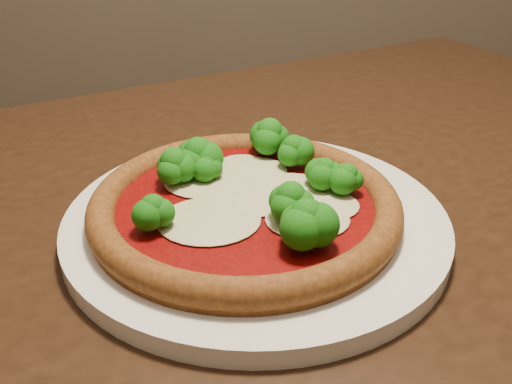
{
  "coord_description": "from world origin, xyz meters",
  "views": [
    {
      "loc": [
        -0.17,
        -0.49,
        1.04
      ],
      "look_at": [
        -0.13,
        -0.04,
        0.79
      ],
      "focal_mm": 40.0,
      "sensor_mm": 36.0,
      "label": 1
    }
  ],
  "objects": [
    {
      "name": "dining_table",
      "position": [
        -0.07,
        0.01,
        0.66
      ],
      "size": [
        1.52,
        1.32,
        0.75
      ],
      "rotation": [
        0.0,
        0.0,
        0.42
      ],
      "color": "black",
      "rests_on": "floor"
    },
    {
      "name": "pizza",
      "position": [
        -0.14,
        -0.04,
        0.78
      ],
      "size": [
        0.29,
        0.29,
        0.06
      ],
      "rotation": [
        0.0,
        0.0,
        -0.12
      ],
      "color": "brown",
      "rests_on": "plate"
    },
    {
      "name": "plate",
      "position": [
        -0.13,
        -0.04,
        0.76
      ],
      "size": [
        0.36,
        0.36,
        0.02
      ],
      "primitive_type": "cylinder",
      "color": "silver",
      "rests_on": "dining_table"
    }
  ]
}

